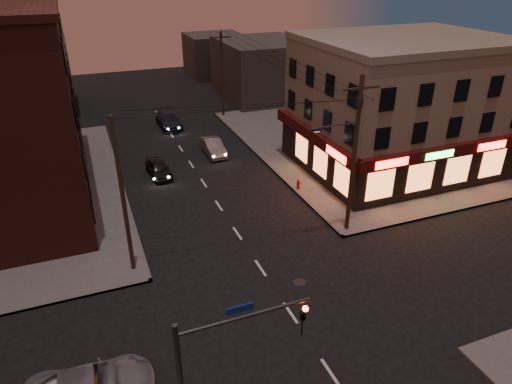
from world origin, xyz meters
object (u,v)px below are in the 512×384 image
sedan_near (159,168)px  sedan_far (169,120)px  sedan_mid (213,147)px  fire_hydrant (298,184)px

sedan_near → sedan_far: size_ratio=0.75×
sedan_near → sedan_mid: size_ratio=0.91×
sedan_mid → fire_hydrant: sedan_mid is taller
sedan_near → sedan_mid: (5.46, 2.89, 0.04)m
sedan_mid → sedan_far: 9.22m
sedan_mid → sedan_far: (-2.16, 8.97, 0.05)m
fire_hydrant → sedan_far: bearing=108.3°
sedan_near → sedan_far: 12.31m
sedan_far → fire_hydrant: size_ratio=6.56×
sedan_near → fire_hydrant: 11.47m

